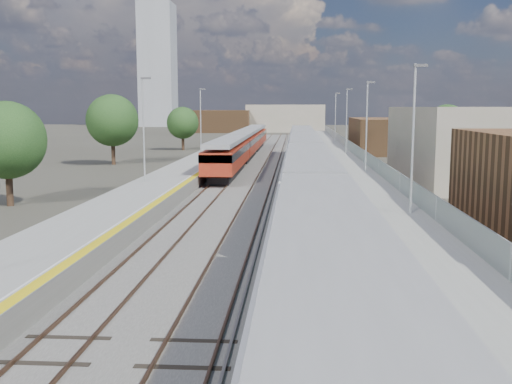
# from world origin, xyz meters

# --- Properties ---
(ground) EXTENTS (320.00, 320.00, 0.00)m
(ground) POSITION_xyz_m (0.00, 50.00, 0.00)
(ground) COLOR #47443A
(ground) RESTS_ON ground
(ballast_bed) EXTENTS (10.50, 155.00, 0.06)m
(ballast_bed) POSITION_xyz_m (-2.25, 52.50, 0.03)
(ballast_bed) COLOR #565451
(ballast_bed) RESTS_ON ground
(tracks) EXTENTS (8.96, 160.00, 0.17)m
(tracks) POSITION_xyz_m (-1.65, 54.18, 0.11)
(tracks) COLOR #4C3323
(tracks) RESTS_ON ground
(platform_right) EXTENTS (4.70, 155.00, 8.52)m
(platform_right) POSITION_xyz_m (5.28, 52.49, 0.54)
(platform_right) COLOR slate
(platform_right) RESTS_ON ground
(platform_left) EXTENTS (4.30, 155.00, 8.52)m
(platform_left) POSITION_xyz_m (-9.05, 52.49, 0.52)
(platform_left) COLOR slate
(platform_left) RESTS_ON ground
(buildings) EXTENTS (72.00, 185.50, 40.00)m
(buildings) POSITION_xyz_m (-18.12, 138.60, 10.70)
(buildings) COLOR brown
(buildings) RESTS_ON ground
(green_train) EXTENTS (2.92, 81.27, 3.21)m
(green_train) POSITION_xyz_m (1.50, 34.54, 2.26)
(green_train) COLOR black
(green_train) RESTS_ON ground
(red_train) EXTENTS (2.67, 54.19, 3.37)m
(red_train) POSITION_xyz_m (-5.50, 64.54, 1.99)
(red_train) COLOR black
(red_train) RESTS_ON ground
(tree_a) EXTENTS (5.01, 5.01, 6.79)m
(tree_a) POSITION_xyz_m (-17.81, 28.81, 4.28)
(tree_a) COLOR #382619
(tree_a) RESTS_ON ground
(tree_b) EXTENTS (5.76, 5.76, 7.81)m
(tree_b) POSITION_xyz_m (-19.62, 57.02, 4.92)
(tree_b) COLOR #382619
(tree_b) RESTS_ON ground
(tree_c) EXTENTS (4.75, 4.75, 6.44)m
(tree_c) POSITION_xyz_m (-16.14, 80.25, 4.05)
(tree_c) COLOR #382619
(tree_c) RESTS_ON ground
(tree_d) EXTENTS (4.98, 4.98, 6.75)m
(tree_d) POSITION_xyz_m (19.81, 69.00, 4.25)
(tree_d) COLOR #382619
(tree_d) RESTS_ON ground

